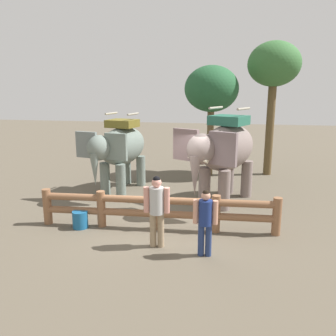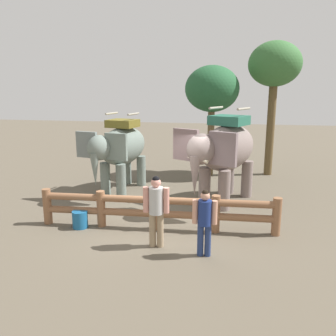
% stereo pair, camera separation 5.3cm
% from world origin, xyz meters
% --- Properties ---
extents(ground_plane, '(60.00, 60.00, 0.00)m').
position_xyz_m(ground_plane, '(0.00, 0.00, 0.00)').
color(ground_plane, brown).
extents(log_fence, '(6.71, 0.64, 1.05)m').
position_xyz_m(log_fence, '(0.00, -0.29, 0.60)').
color(log_fence, brown).
rests_on(log_fence, ground).
extents(elephant_near_left, '(2.15, 3.56, 2.99)m').
position_xyz_m(elephant_near_left, '(-2.16, 3.03, 1.68)').
color(elephant_near_left, slate).
rests_on(elephant_near_left, ground).
extents(elephant_center, '(2.96, 3.85, 3.27)m').
position_xyz_m(elephant_center, '(1.73, 2.39, 1.84)').
color(elephant_center, slate).
rests_on(elephant_center, ground).
extents(tourist_woman_in_black, '(0.58, 0.34, 1.63)m').
position_xyz_m(tourist_woman_in_black, '(1.43, -1.63, 0.94)').
color(tourist_woman_in_black, navy).
rests_on(tourist_woman_in_black, ground).
extents(tourist_man_in_blue, '(0.64, 0.38, 1.82)m').
position_xyz_m(tourist_man_in_blue, '(0.22, -1.36, 1.05)').
color(tourist_man_in_blue, '#9C8465').
rests_on(tourist_man_in_blue, ground).
extents(tree_far_left, '(2.26, 2.26, 5.87)m').
position_xyz_m(tree_far_left, '(3.63, 6.84, 4.76)').
color(tree_far_left, brown).
rests_on(tree_far_left, ground).
extents(tree_back_center, '(2.35, 2.35, 4.86)m').
position_xyz_m(tree_back_center, '(1.01, 6.24, 3.80)').
color(tree_back_center, brown).
rests_on(tree_back_center, ground).
extents(feed_bucket, '(0.43, 0.43, 0.49)m').
position_xyz_m(feed_bucket, '(-2.18, -0.61, 0.25)').
color(feed_bucket, '#19598C').
rests_on(feed_bucket, ground).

